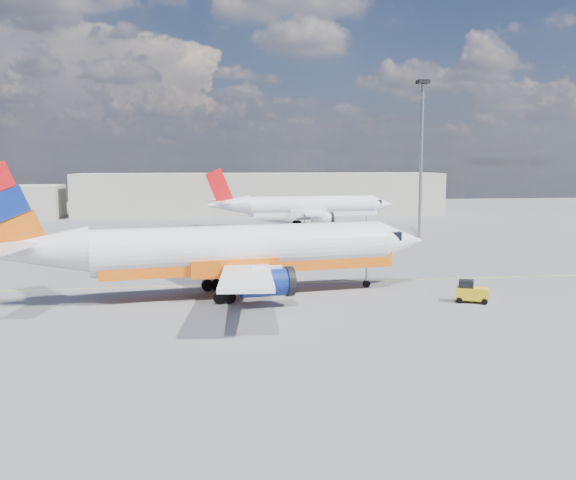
{
  "coord_description": "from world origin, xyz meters",
  "views": [
    {
      "loc": [
        -8.01,
        -49.72,
        10.16
      ],
      "look_at": [
        -0.05,
        4.43,
        3.5
      ],
      "focal_mm": 40.0,
      "sensor_mm": 36.0,
      "label": 1
    }
  ],
  "objects": [
    {
      "name": "gse_tug",
      "position": [
        11.85,
        -6.29,
        0.77
      ],
      "size": [
        2.58,
        2.17,
        1.62
      ],
      "rotation": [
        0.0,
        0.0,
        -0.42
      ],
      "color": "black",
      "rests_on": "ground"
    },
    {
      "name": "taxi_line",
      "position": [
        0.0,
        3.0,
        0.01
      ],
      "size": [
        70.0,
        0.15,
        0.01
      ],
      "primitive_type": "cube",
      "color": "yellow",
      "rests_on": "ground"
    },
    {
      "name": "terminal_main",
      "position": [
        5.0,
        75.0,
        4.0
      ],
      "size": [
        70.0,
        14.0,
        8.0
      ],
      "primitive_type": "cube",
      "color": "#B2AB99",
      "rests_on": "ground"
    },
    {
      "name": "main_jet",
      "position": [
        -5.37,
        -1.54,
        3.45
      ],
      "size": [
        34.3,
        26.72,
        10.36
      ],
      "rotation": [
        0.0,
        0.0,
        0.16
      ],
      "color": "white",
      "rests_on": "ground"
    },
    {
      "name": "second_jet",
      "position": [
        9.51,
        49.89,
        3.09
      ],
      "size": [
        30.6,
        24.11,
        9.28
      ],
      "rotation": [
        0.0,
        0.0,
        0.09
      ],
      "color": "white",
      "rests_on": "ground"
    },
    {
      "name": "floodlight_mast",
      "position": [
        22.13,
        33.02,
        12.54
      ],
      "size": [
        1.53,
        1.53,
        20.91
      ],
      "color": "gray",
      "rests_on": "ground"
    },
    {
      "name": "ground",
      "position": [
        0.0,
        0.0,
        0.0
      ],
      "size": [
        240.0,
        240.0,
        0.0
      ],
      "primitive_type": "plane",
      "color": "#5C5C61",
      "rests_on": "ground"
    },
    {
      "name": "traffic_cone",
      "position": [
        -5.12,
        3.85,
        0.31
      ],
      "size": [
        0.45,
        0.45,
        0.63
      ],
      "color": "white",
      "rests_on": "ground"
    }
  ]
}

